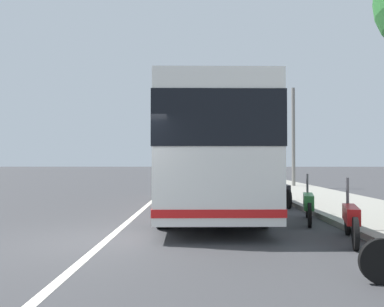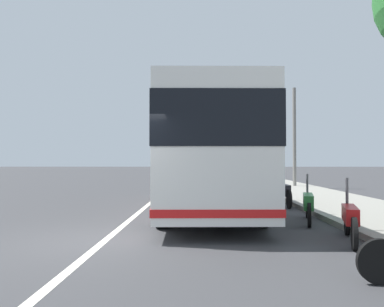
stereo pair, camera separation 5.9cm
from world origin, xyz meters
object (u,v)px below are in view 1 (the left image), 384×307
motorcycle_angled (308,204)px  car_behind_bus (203,169)px  motorcycle_nearest_curb (351,219)px  car_ahead_same_lane (202,171)px  utility_pole (293,138)px  coach_bus (205,150)px  motorcycle_mid_row (284,192)px

motorcycle_angled → car_behind_bus: 37.02m
car_behind_bus → motorcycle_nearest_curb: bearing=-175.1°
car_ahead_same_lane → utility_pole: 11.62m
car_behind_bus → coach_bus: bearing=-179.3°
coach_bus → utility_pole: size_ratio=1.83×
coach_bus → car_ahead_same_lane: 20.51m
coach_bus → motorcycle_angled: coach_bus is taller
motorcycle_mid_row → utility_pole: size_ratio=0.39×
coach_bus → motorcycle_mid_row: 3.40m
coach_bus → car_ahead_same_lane: size_ratio=2.46×
coach_bus → motorcycle_mid_row: coach_bus is taller
motorcycle_angled → car_behind_bus: size_ratio=0.49×
coach_bus → motorcycle_nearest_curb: size_ratio=5.37×
coach_bus → motorcycle_nearest_curb: coach_bus is taller
motorcycle_angled → utility_pole: bearing=1.7°
car_ahead_same_lane → coach_bus: bearing=-178.7°
motorcycle_mid_row → car_ahead_same_lane: car_ahead_same_lane is taller
coach_bus → motorcycle_angled: 4.02m
car_behind_bus → car_ahead_same_lane: (-13.86, 0.16, 0.04)m
car_behind_bus → car_ahead_same_lane: car_ahead_same_lane is taller
motorcycle_nearest_curb → motorcycle_angled: size_ratio=0.93×
motorcycle_mid_row → car_ahead_same_lane: 19.54m
motorcycle_nearest_curb → car_behind_bus: size_ratio=0.45×
motorcycle_mid_row → car_behind_bus: 33.30m
coach_bus → car_ahead_same_lane: coach_bus is taller
motorcycle_mid_row → car_ahead_same_lane: bearing=9.1°
motorcycle_angled → car_behind_bus: bearing=17.7°
utility_pole → coach_bus: bearing=152.2°
car_behind_bus → car_ahead_same_lane: size_ratio=1.01×
motorcycle_mid_row → motorcycle_nearest_curb: bearing=-179.2°
motorcycle_nearest_curb → car_behind_bus: (39.40, 2.53, 0.25)m
car_ahead_same_lane → utility_pole: size_ratio=0.74×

